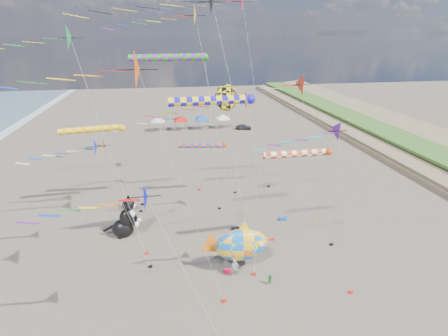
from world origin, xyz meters
TOP-DOWN VIEW (x-y plane):
  - ground at (0.00, 0.00)m, footprint 260.00×260.00m
  - delta_kite_0 at (-11.95, 11.47)m, footprint 10.22×1.91m
  - delta_kite_1 at (-5.74, 3.49)m, footprint 14.19×2.70m
  - delta_kite_2 at (6.12, 2.68)m, footprint 8.91×1.62m
  - delta_kite_3 at (-11.44, 20.77)m, footprint 8.02×1.83m
  - delta_kite_4 at (-6.90, -0.55)m, footprint 11.59×1.99m
  - delta_kite_5 at (5.86, 25.41)m, footprint 14.39×2.95m
  - delta_kite_6 at (7.56, 15.06)m, footprint 13.24×2.28m
  - delta_kite_7 at (-0.12, 11.89)m, footprint 15.64×2.58m
  - delta_kite_8 at (-12.55, 9.21)m, footprint 13.15×2.07m
  - delta_kite_9 at (0.81, 11.78)m, footprint 12.42×1.97m
  - delta_kite_10 at (-3.59, 26.04)m, footprint 9.98×2.05m
  - delta_kite_11 at (-2.71, 14.76)m, footprint 12.42×2.19m
  - windsock_0 at (-3.37, 19.85)m, footprint 9.69×0.84m
  - windsock_1 at (0.43, 24.19)m, footprint 7.78×0.71m
  - windsock_2 at (-12.70, 22.70)m, footprint 8.84×0.79m
  - windsock_3 at (-0.13, 10.41)m, footprint 8.82×0.82m
  - windsock_4 at (7.69, 9.79)m, footprint 8.16×0.72m
  - angelfish_kite at (1.39, 14.56)m, footprint 3.74×3.02m
  - cat_inflatable at (-9.44, 15.49)m, footprint 3.83×2.40m
  - fish_inflatable at (1.75, 7.45)m, footprint 6.49×2.61m
  - person_adult at (0.99, 6.53)m, footprint 0.70×0.47m
  - child_green at (3.87, 4.90)m, footprint 0.61×0.52m
  - child_blue at (2.90, 10.69)m, footprint 0.62×0.70m
  - kite_bag_0 at (0.53, 7.23)m, footprint 0.90×0.44m
  - kite_bag_1 at (2.69, 14.53)m, footprint 0.90×0.44m
  - kite_bag_2 at (8.72, 15.80)m, footprint 0.90×0.44m
  - tent_row at (1.50, 60.00)m, footprint 19.20×4.20m
  - parked_car at (13.46, 58.00)m, footprint 3.87×2.21m

SIDE VIEW (x-z plane):
  - ground at x=0.00m, z-range 0.00..0.00m
  - kite_bag_0 at x=0.53m, z-range 0.00..0.30m
  - kite_bag_1 at x=2.69m, z-range 0.00..0.30m
  - kite_bag_2 at x=8.72m, z-range 0.00..0.30m
  - child_green at x=3.87m, z-range 0.00..1.08m
  - child_blue at x=2.90m, z-range 0.00..1.13m
  - parked_car at x=13.46m, z-range 0.00..1.24m
  - person_adult at x=0.99m, z-range 0.00..1.85m
  - cat_inflatable at x=-9.44m, z-range 0.00..4.81m
  - fish_inflatable at x=1.75m, z-range 0.14..5.33m
  - tent_row at x=1.50m, z-range 1.25..5.05m
  - windsock_1 at x=0.43m, z-range 3.39..10.97m
  - delta_kite_3 at x=-11.44m, z-range 3.50..12.99m
  - delta_kite_10 at x=-3.59m, z-range 4.41..15.96m
  - windsock_2 at x=-12.70m, z-range 4.93..15.66m
  - windsock_4 at x=7.69m, z-range 4.99..15.82m
  - delta_kite_4 at x=-6.90m, z-range 4.99..17.65m
  - delta_kite_0 at x=-11.95m, z-range 5.05..17.74m
  - delta_kite_2 at x=6.12m, z-range 6.39..21.63m
  - angelfish_kite at x=1.39m, z-range 6.71..23.00m
  - delta_kite_9 at x=0.81m, z-range 6.84..23.26m
  - windsock_3 at x=-0.13m, z-range 7.48..23.40m
  - delta_kite_6 at x=7.56m, z-range 7.20..24.54m
  - windsock_0 at x=-3.37m, z-range 8.96..27.86m
  - delta_kite_1 at x=-5.74m, z-range 8.51..28.73m
  - delta_kite_8 at x=-12.55m, z-range 9.43..31.11m
  - delta_kite_11 at x=-2.71m, z-range 10.36..33.93m
  - delta_kite_7 at x=-0.12m, z-range 10.75..35.45m
  - delta_kite_5 at x=5.86m, z-range 11.31..37.35m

